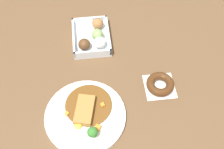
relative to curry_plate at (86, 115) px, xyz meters
The scene contains 4 objects.
ground_plane 0.20m from the curry_plate, 36.11° to the right, with size 1.60×1.60×0.00m, color brown.
curry_plate is the anchor object (origin of this frame).
donut_box 0.36m from the curry_plate, ahead, with size 0.20×0.16×0.06m.
chocolate_ring_donut 0.30m from the curry_plate, 71.94° to the right, with size 0.11×0.11×0.03m.
Camera 1 is at (-0.58, 0.07, 0.89)m, focal length 43.27 mm.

